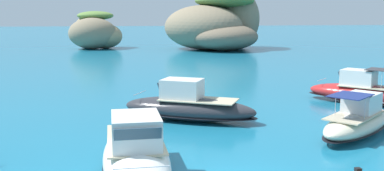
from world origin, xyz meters
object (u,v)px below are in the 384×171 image
(motorboat_cream, at_px, (358,121))
(islet_large, at_px, (216,27))
(motorboat_charcoal, at_px, (188,107))
(motorboat_red, at_px, (363,92))
(islet_small, at_px, (96,32))
(motorboat_white, at_px, (136,156))

(motorboat_cream, bearing_deg, islet_large, 86.06)
(motorboat_charcoal, xyz_separation_m, motorboat_red, (12.44, 3.03, -0.02))
(islet_large, relative_size, motorboat_red, 2.82)
(islet_large, xyz_separation_m, motorboat_cream, (-3.70, -53.79, -3.10))
(islet_small, xyz_separation_m, motorboat_charcoal, (8.49, -54.26, -1.99))
(motorboat_cream, bearing_deg, motorboat_red, 59.20)
(islet_small, bearing_deg, islet_large, -13.14)
(motorboat_red, distance_m, motorboat_cream, 8.49)
(motorboat_red, bearing_deg, islet_large, 90.79)
(islet_large, bearing_deg, islet_small, 166.86)
(motorboat_charcoal, bearing_deg, motorboat_red, 13.68)
(islet_small, relative_size, motorboat_white, 1.13)
(islet_small, height_order, motorboat_cream, islet_small)
(islet_large, xyz_separation_m, motorboat_charcoal, (-11.79, -49.53, -3.01))
(islet_small, distance_m, motorboat_white, 63.11)
(islet_large, relative_size, islet_small, 2.13)
(islet_large, bearing_deg, motorboat_red, -89.21)
(motorboat_charcoal, relative_size, motorboat_cream, 1.23)
(islet_small, xyz_separation_m, motorboat_white, (5.32, -62.85, -1.96))
(motorboat_red, height_order, motorboat_white, motorboat_white)
(motorboat_red, xyz_separation_m, motorboat_white, (-15.61, -11.62, 0.05))
(islet_large, distance_m, motorboat_charcoal, 51.00)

